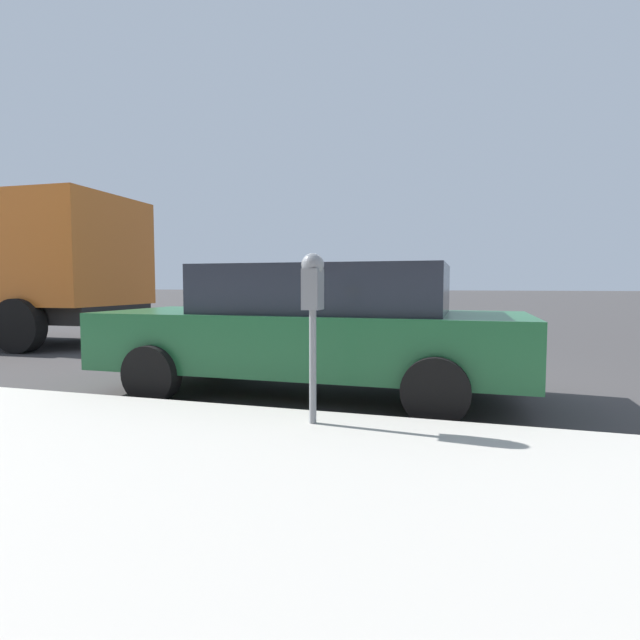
{
  "coord_description": "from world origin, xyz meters",
  "views": [
    {
      "loc": [
        -6.57,
        -1.43,
        1.3
      ],
      "look_at": [
        -2.38,
        -0.19,
        0.99
      ],
      "focal_mm": 28.0,
      "sensor_mm": 36.0,
      "label": 1
    }
  ],
  "objects": [
    {
      "name": "car_green",
      "position": [
        -0.97,
        0.3,
        0.8
      ],
      "size": [
        2.08,
        4.92,
        1.53
      ],
      "rotation": [
        0.0,
        0.0,
        0.0
      ],
      "color": "#1E5B33",
      "rests_on": "ground_plane"
    },
    {
      "name": "parking_meter",
      "position": [
        -2.6,
        -0.2,
        1.22
      ],
      "size": [
        0.21,
        0.19,
        1.43
      ],
      "color": "gray",
      "rests_on": "sidewalk"
    },
    {
      "name": "ground_plane",
      "position": [
        0.0,
        0.0,
        0.0
      ],
      "size": [
        220.0,
        220.0,
        0.0
      ],
      "primitive_type": "plane",
      "color": "#3D3A3A"
    }
  ]
}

